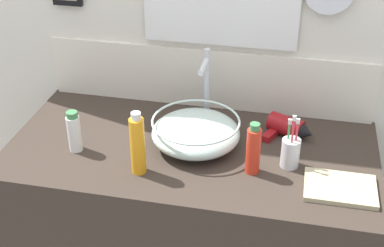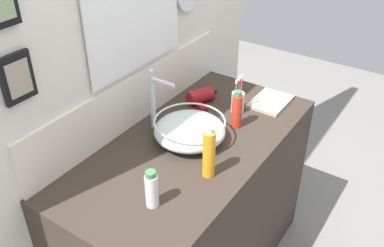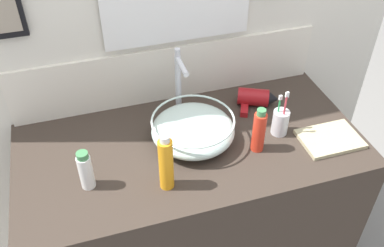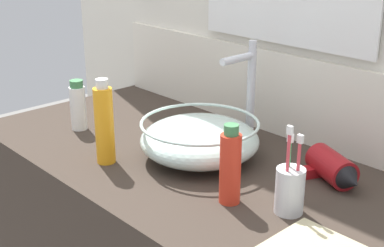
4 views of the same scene
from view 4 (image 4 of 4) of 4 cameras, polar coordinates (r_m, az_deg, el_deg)
The scene contains 8 objects.
back_panel at distance 1.55m, azimuth 9.41°, elevation 11.73°, with size 1.99×0.10×2.37m.
glass_bowl_sink at distance 1.38m, azimuth 0.82°, elevation -1.67°, with size 0.31×0.31×0.10m.
faucet at distance 1.47m, azimuth 5.99°, elevation 4.13°, with size 0.02×0.13×0.28m.
hair_drier at distance 1.30m, azimuth 14.82°, elevation -4.76°, with size 0.19×0.14×0.07m.
toothbrush_cup at distance 1.15m, azimuth 10.39°, elevation -6.92°, with size 0.06×0.06×0.20m.
soap_dispenser at distance 1.16m, azimuth 4.10°, elevation -4.60°, with size 0.05×0.05×0.18m.
shampoo_bottle at distance 1.61m, azimuth -12.06°, elevation 1.84°, with size 0.05×0.05×0.15m.
spray_bottle at distance 1.36m, azimuth -9.34°, elevation -0.05°, with size 0.05×0.05×0.22m.
Camera 4 is at (0.93, -0.87, 1.42)m, focal length 50.00 mm.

